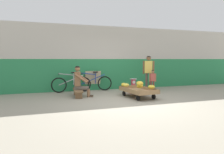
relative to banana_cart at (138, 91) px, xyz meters
The scene contains 13 objects.
ground_plane 0.93m from the banana_cart, 139.71° to the right, with size 80.00×80.00×0.00m, color gray.
back_wall 2.76m from the banana_cart, 106.05° to the left, with size 16.00×0.30×2.88m.
banana_cart is the anchor object (origin of this frame).
banana_pile 0.24m from the banana_cart, 162.69° to the right, with size 0.97×1.20×0.26m.
low_bench 2.23m from the banana_cart, 157.28° to the left, with size 0.37×1.12×0.27m.
vendor_seated 2.17m from the banana_cart, 157.03° to the left, with size 0.73×0.59×1.14m.
plastic_crate 1.03m from the banana_cart, 75.81° to the left, with size 0.36×0.28×0.30m.
weighing_scale 1.05m from the banana_cart, 75.80° to the left, with size 0.30×0.30×0.29m.
bicycle_near_left 2.92m from the banana_cart, 137.99° to the left, with size 1.66×0.48×0.86m.
bicycle_far_left 2.36m from the banana_cart, 120.81° to the left, with size 1.66×0.48×0.86m.
sign_board 2.52m from the banana_cart, 118.09° to the left, with size 0.70×0.26×0.87m.
customer_adult 1.70m from the banana_cart, 48.06° to the left, with size 0.43×0.34×1.53m.
customer_child 1.36m from the banana_cart, 37.67° to the left, with size 0.28×0.18×0.93m.
Camera 1 is at (-2.49, -6.01, 1.39)m, focal length 32.37 mm.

